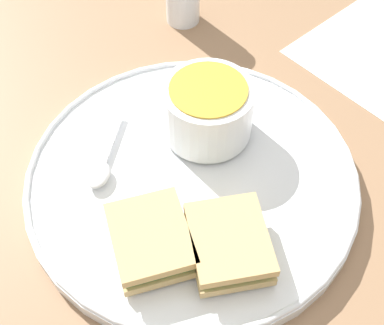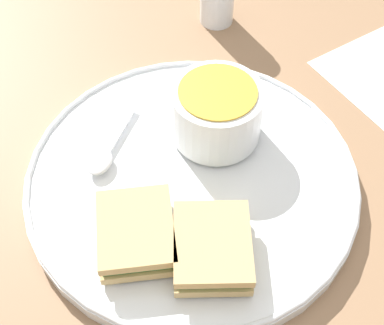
# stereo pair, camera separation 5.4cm
# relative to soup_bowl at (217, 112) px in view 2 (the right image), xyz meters

# --- Properties ---
(ground_plane) EXTENTS (2.40, 2.40, 0.00)m
(ground_plane) POSITION_rel_soup_bowl_xyz_m (0.05, 0.04, -0.05)
(ground_plane) COLOR #8E6B4C
(plate) EXTENTS (0.35, 0.35, 0.02)m
(plate) POSITION_rel_soup_bowl_xyz_m (0.05, 0.04, -0.04)
(plate) COLOR white
(plate) RESTS_ON ground_plane
(soup_bowl) EXTENTS (0.10, 0.10, 0.06)m
(soup_bowl) POSITION_rel_soup_bowl_xyz_m (0.00, 0.00, 0.00)
(soup_bowl) COLOR white
(soup_bowl) RESTS_ON plate
(spoon) EXTENTS (0.08, 0.08, 0.01)m
(spoon) POSITION_rel_soup_bowl_xyz_m (0.12, -0.01, -0.03)
(spoon) COLOR silver
(spoon) RESTS_ON plate
(sandwich_half_near) EXTENTS (0.09, 0.10, 0.03)m
(sandwich_half_near) POSITION_rel_soup_bowl_xyz_m (0.12, 0.09, -0.02)
(sandwich_half_near) COLOR tan
(sandwich_half_near) RESTS_ON plate
(sandwich_half_far) EXTENTS (0.10, 0.10, 0.03)m
(sandwich_half_far) POSITION_rel_soup_bowl_xyz_m (0.07, 0.13, -0.02)
(sandwich_half_far) COLOR tan
(sandwich_half_far) RESTS_ON plate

